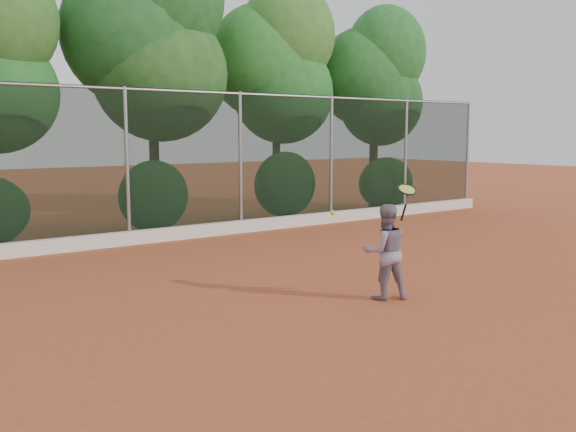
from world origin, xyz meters
TOP-DOWN VIEW (x-y plane):
  - ground at (0.00, 0.00)m, footprint 80.00×80.00m
  - concrete_curb at (0.00, 6.82)m, footprint 24.00×0.20m
  - tennis_player at (1.12, 0.07)m, footprint 0.86×0.78m
  - chainlink_fence at (-0.00, 7.00)m, footprint 24.09×0.09m
  - foliage_backdrop at (-0.55, 8.98)m, footprint 23.70×3.63m
  - tennis_racket at (1.40, -0.08)m, footprint 0.37×0.35m
  - tennis_ball_in_flight at (-0.10, -0.14)m, footprint 0.07×0.07m

SIDE VIEW (x-z plane):
  - ground at x=0.00m, z-range 0.00..0.00m
  - concrete_curb at x=0.00m, z-range 0.00..0.30m
  - tennis_player at x=1.12m, z-range 0.00..1.44m
  - tennis_ball_in_flight at x=-0.10m, z-range 1.39..1.45m
  - tennis_racket at x=1.40m, z-range 1.33..1.90m
  - chainlink_fence at x=0.00m, z-range 0.11..3.61m
  - foliage_backdrop at x=-0.55m, z-range 0.63..8.18m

